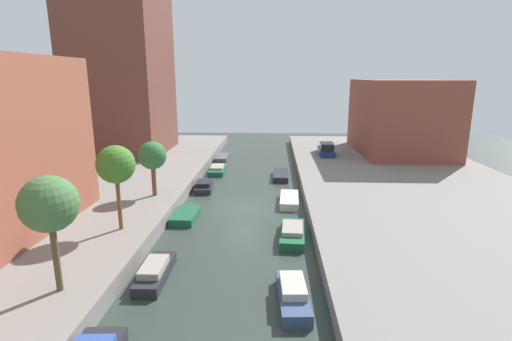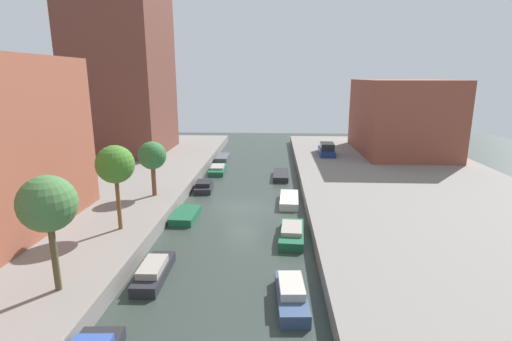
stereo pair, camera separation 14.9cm
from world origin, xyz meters
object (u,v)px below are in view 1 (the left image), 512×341
at_px(moored_boat_left_5, 222,158).
at_px(moored_boat_right_1, 293,294).
at_px(apartment_tower_far, 122,68).
at_px(moored_boat_left_2, 186,216).
at_px(low_block_right, 401,117).
at_px(moored_boat_left_1, 155,272).
at_px(street_tree_1, 116,165).
at_px(moored_boat_right_4, 281,175).
at_px(parked_car, 326,150).
at_px(moored_boat_right_2, 292,233).
at_px(moored_boat_left_4, 217,169).
at_px(moored_boat_right_3, 289,200).
at_px(street_tree_0, 49,205).
at_px(street_tree_2, 152,156).
at_px(moored_boat_left_3, 204,186).

height_order(moored_boat_left_5, moored_boat_right_1, moored_boat_right_1).
distance_m(apartment_tower_far, moored_boat_left_2, 26.41).
bearing_deg(moored_boat_right_1, low_block_right, 65.68).
distance_m(moored_boat_left_1, moored_boat_left_5, 29.58).
xyz_separation_m(low_block_right, moored_boat_right_1, (-14.60, -32.31, -5.01)).
height_order(street_tree_1, moored_boat_left_2, street_tree_1).
bearing_deg(moored_boat_left_5, moored_boat_right_4, -49.97).
xyz_separation_m(apartment_tower_far, moored_boat_left_5, (11.95, 0.12, -10.98)).
height_order(parked_car, moored_boat_right_2, parked_car).
distance_m(moored_boat_left_4, moored_boat_right_4, 7.25).
height_order(moored_boat_right_2, moored_boat_right_3, moored_boat_right_2).
bearing_deg(street_tree_0, moored_boat_right_1, 5.72).
bearing_deg(apartment_tower_far, moored_boat_left_5, 0.56).
xyz_separation_m(moored_boat_left_5, moored_boat_right_3, (7.84, -16.94, 0.03)).
xyz_separation_m(street_tree_0, moored_boat_right_3, (10.83, 15.57, -4.70)).
distance_m(street_tree_2, moored_boat_right_4, 14.66).
relative_size(moored_boat_left_1, moored_boat_right_1, 1.02).
bearing_deg(apartment_tower_far, moored_boat_left_3, -47.96).
height_order(low_block_right, moored_boat_left_2, low_block_right).
xyz_separation_m(parked_car, moored_boat_left_5, (-12.88, 1.21, -1.35)).
bearing_deg(parked_car, moored_boat_left_3, -136.29).
bearing_deg(apartment_tower_far, moored_boat_left_2, -60.01).
xyz_separation_m(moored_boat_left_3, moored_boat_left_5, (-0.07, 13.45, -0.10)).
relative_size(moored_boat_left_1, moored_boat_left_5, 1.02).
relative_size(apartment_tower_far, moored_boat_right_4, 4.67).
bearing_deg(moored_boat_right_1, moored_boat_left_1, 165.09).
xyz_separation_m(moored_boat_left_4, moored_boat_left_5, (-0.34, 6.53, -0.05)).
bearing_deg(moored_boat_left_3, apartment_tower_far, 132.04).
distance_m(apartment_tower_far, street_tree_0, 34.18).
relative_size(street_tree_2, moored_boat_left_5, 1.08).
height_order(street_tree_1, moored_boat_right_1, street_tree_1).
height_order(moored_boat_left_4, moored_boat_right_3, moored_boat_left_4).
xyz_separation_m(moored_boat_left_3, moored_boat_right_4, (7.20, 4.80, -0.08)).
xyz_separation_m(moored_boat_left_2, moored_boat_right_4, (7.21, 12.27, 0.01)).
relative_size(street_tree_2, moored_boat_right_4, 0.99).
xyz_separation_m(street_tree_1, moored_boat_right_1, (10.44, -6.07, -4.68)).
xyz_separation_m(street_tree_2, parked_car, (15.87, 17.16, -2.58)).
relative_size(moored_boat_left_4, moored_boat_right_2, 1.02).
bearing_deg(moored_boat_right_2, street_tree_2, 152.04).
height_order(parked_car, moored_boat_left_2, parked_car).
xyz_separation_m(moored_boat_left_2, moored_boat_right_3, (7.78, 3.98, 0.03)).
distance_m(street_tree_0, moored_boat_right_3, 19.54).
xyz_separation_m(moored_boat_left_1, moored_boat_left_3, (-0.30, 16.12, -0.03)).
xyz_separation_m(street_tree_2, moored_boat_left_3, (3.06, 4.92, -3.83)).
bearing_deg(parked_car, moored_boat_right_2, -102.61).
xyz_separation_m(apartment_tower_far, moored_boat_right_3, (19.79, -16.82, -10.94)).
xyz_separation_m(street_tree_2, moored_boat_left_2, (3.05, -2.55, -3.92)).
bearing_deg(low_block_right, moored_boat_left_2, -135.29).
height_order(street_tree_1, moored_boat_right_3, street_tree_1).
bearing_deg(moored_boat_left_2, moored_boat_right_2, -22.30).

